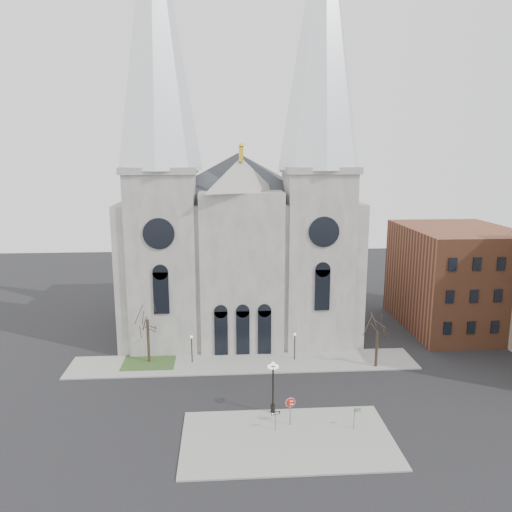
{
  "coord_description": "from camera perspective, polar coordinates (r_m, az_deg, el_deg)",
  "views": [
    {
      "loc": [
        -2.32,
        -43.14,
        23.98
      ],
      "look_at": [
        1.21,
        8.0,
        13.37
      ],
      "focal_mm": 35.0,
      "sensor_mm": 36.0,
      "label": 1
    }
  ],
  "objects": [
    {
      "name": "ped_lamp_left",
      "position": [
        58.88,
        -7.36,
        -9.98
      ],
      "size": [
        0.32,
        0.32,
        3.26
      ],
      "color": "black",
      "rests_on": "sidewalk_far"
    },
    {
      "name": "street_name_sign",
      "position": [
        46.78,
        11.24,
        -17.51
      ],
      "size": [
        0.62,
        0.21,
        1.98
      ],
      "rotation": [
        0.0,
        0.0,
        0.27
      ],
      "color": "slate",
      "rests_on": "sidewalk_near"
    },
    {
      "name": "one_way_sign",
      "position": [
        45.67,
        2.23,
        -17.89
      ],
      "size": [
        0.8,
        0.25,
        1.88
      ],
      "rotation": [
        0.0,
        0.0,
        0.26
      ],
      "color": "slate",
      "rests_on": "sidewalk_near"
    },
    {
      "name": "sidewalk_far",
      "position": [
        59.23,
        -1.4,
        -12.12
      ],
      "size": [
        40.0,
        6.0,
        0.14
      ],
      "primitive_type": "cube",
      "color": "gray",
      "rests_on": "ground"
    },
    {
      "name": "cathedral",
      "position": [
        66.26,
        -1.94,
        6.92
      ],
      "size": [
        33.0,
        26.66,
        54.0
      ],
      "color": "gray",
      "rests_on": "ground"
    },
    {
      "name": "grass_patch",
      "position": [
        60.71,
        -12.09,
        -11.76
      ],
      "size": [
        6.0,
        5.0,
        0.18
      ],
      "primitive_type": "cube",
      "color": "#304A20",
      "rests_on": "ground"
    },
    {
      "name": "tree_left",
      "position": [
        58.77,
        -12.32,
        -6.83
      ],
      "size": [
        3.2,
        3.2,
        7.5
      ],
      "color": "black",
      "rests_on": "ground"
    },
    {
      "name": "sidewalk_near",
      "position": [
        45.33,
        3.61,
        -20.17
      ],
      "size": [
        18.0,
        10.0,
        0.14
      ],
      "primitive_type": "cube",
      "color": "gray",
      "rests_on": "ground"
    },
    {
      "name": "ped_lamp_right",
      "position": [
        59.36,
        4.45,
        -9.74
      ],
      "size": [
        0.32,
        0.32,
        3.26
      ],
      "color": "black",
      "rests_on": "sidewalk_far"
    },
    {
      "name": "stop_sign",
      "position": [
        46.26,
        3.94,
        -16.67
      ],
      "size": [
        0.95,
        0.17,
        2.66
      ],
      "rotation": [
        0.0,
        0.0,
        -0.15
      ],
      "color": "slate",
      "rests_on": "sidewalk_near"
    },
    {
      "name": "globe_lamp",
      "position": [
        47.6,
        1.96,
        -14.05
      ],
      "size": [
        1.35,
        1.35,
        5.05
      ],
      "rotation": [
        0.0,
        0.0,
        0.29
      ],
      "color": "black",
      "rests_on": "sidewalk_near"
    },
    {
      "name": "ground",
      "position": [
        49.41,
        -0.8,
        -17.35
      ],
      "size": [
        160.0,
        160.0,
        0.0
      ],
      "primitive_type": "plane",
      "color": "black",
      "rests_on": "ground"
    },
    {
      "name": "bg_building_brick",
      "position": [
        74.67,
        21.84,
        -2.31
      ],
      "size": [
        14.0,
        18.0,
        14.0
      ],
      "primitive_type": "cube",
      "color": "brown",
      "rests_on": "ground"
    },
    {
      "name": "tree_right",
      "position": [
        58.3,
        13.73,
        -8.21
      ],
      "size": [
        3.2,
        3.2,
        6.0
      ],
      "color": "black",
      "rests_on": "ground"
    }
  ]
}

